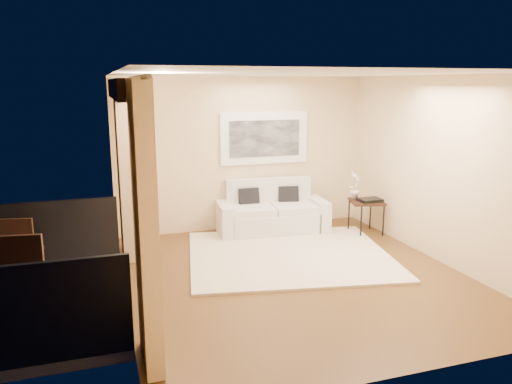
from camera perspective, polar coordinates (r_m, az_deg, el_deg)
name	(u,v)px	position (r m, az deg, el deg)	size (l,w,h in m)	color
floor	(295,276)	(6.93, 4.52, -9.56)	(5.00, 5.00, 0.00)	brown
room_shell	(125,89)	(5.94, -14.79, 11.34)	(5.00, 6.40, 5.00)	white
balcony	(32,295)	(6.45, -24.26, -10.70)	(1.81, 2.60, 1.17)	#605B56
curtains	(132,191)	(6.07, -13.99, 0.12)	(0.16, 4.80, 2.64)	tan
artwork	(264,138)	(8.93, 0.97, 6.17)	(1.62, 0.07, 0.92)	white
rug	(289,255)	(7.67, 3.81, -7.20)	(2.99, 2.60, 0.04)	beige
sofa	(271,214)	(8.82, 1.77, -2.49)	(1.97, 0.98, 0.91)	silver
side_table	(367,204)	(8.86, 12.52, -1.33)	(0.66, 0.66, 0.59)	black
tray	(370,200)	(8.80, 12.90, -0.88)	(0.38, 0.28, 0.05)	black
orchid	(355,185)	(8.87, 11.24, 0.84)	(0.27, 0.18, 0.51)	white
bistro_table	(0,255)	(6.44, -27.25, -6.45)	(0.69, 0.69, 0.74)	black
balcony_chair_far	(20,247)	(7.06, -25.33, -5.68)	(0.47, 0.48, 0.94)	black
balcony_chair_near	(19,280)	(5.67, -25.47, -9.09)	(0.53, 0.54, 1.08)	black
candle	(7,241)	(6.55, -26.54, -5.00)	(0.06, 0.06, 0.07)	red
glass_a	(13,243)	(6.34, -26.00, -5.26)	(0.06, 0.06, 0.12)	silver
glass_b	(18,242)	(6.35, -25.52, -5.18)	(0.06, 0.06, 0.12)	silver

